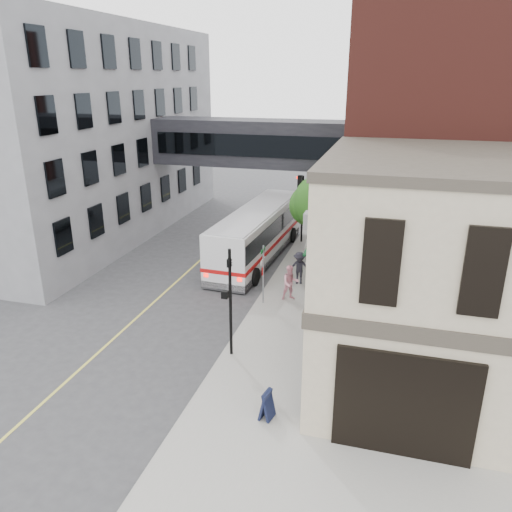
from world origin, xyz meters
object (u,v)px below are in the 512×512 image
Objects in this scene: pedestrian_b at (290,283)px; pedestrian_c at (299,268)px; sandwich_board at (267,405)px; newspaper_box at (316,262)px; bus at (257,231)px; pedestrian_a at (310,249)px.

pedestrian_b is 2.13m from pedestrian_c.
pedestrian_c reaches higher than sandwich_board.
sandwich_board is (1.20, -9.27, -0.40)m from pedestrian_b.
pedestrian_c is 1.72× the size of newspaper_box.
sandwich_board is at bearing -110.20° from pedestrian_b.
pedestrian_b is 1.79× the size of sandwich_board.
bus reaches higher than pedestrian_a.
pedestrian_c reaches higher than newspaper_box.
newspaper_box is (0.55, -0.93, -0.45)m from pedestrian_a.
pedestrian_a reaches higher than sandwich_board.
pedestrian_a is 1.87× the size of newspaper_box.
newspaper_box is 1.03× the size of sandwich_board.
pedestrian_b is 1.01× the size of pedestrian_c.
pedestrian_c is at bearing 107.50° from sandwich_board.
pedestrian_a is at bearing -9.51° from bus.
newspaper_box is at bearing -75.34° from pedestrian_a.
pedestrian_b is at bearing -117.11° from newspaper_box.
pedestrian_a reaches higher than pedestrian_c.
sandwich_board is (0.57, -13.54, -0.01)m from newspaper_box.
bus is 6.45× the size of pedestrian_c.
bus is 4.35m from newspaper_box.
newspaper_box is (0.59, 2.14, -0.38)m from pedestrian_c.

